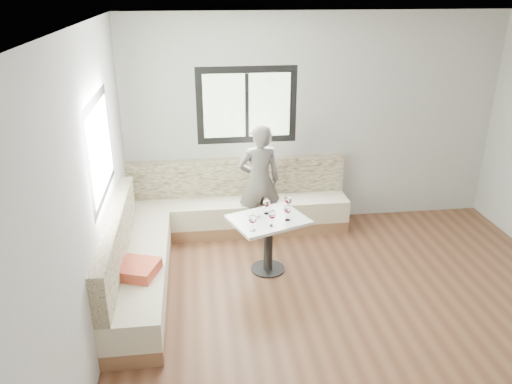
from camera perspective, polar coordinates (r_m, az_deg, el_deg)
room at (r=4.50m, az=12.85°, el=0.03°), size 5.01×5.01×2.81m
banquette at (r=6.11m, az=-6.52°, el=-4.40°), size 2.90×2.80×0.95m
table at (r=5.69m, az=1.40°, el=-4.54°), size 0.98×0.88×0.66m
person at (r=6.39m, az=0.38°, el=1.21°), size 0.59×0.43×1.51m
olive_ramekin at (r=5.63m, az=-0.05°, el=-2.69°), size 0.10×0.10×0.04m
wine_glass_a at (r=5.29m, az=-0.40°, el=-3.14°), size 0.08×0.08×0.19m
wine_glass_b at (r=5.38m, az=1.88°, el=-2.64°), size 0.08×0.08×0.19m
wine_glass_c at (r=5.52m, az=3.66°, el=-2.00°), size 0.08×0.08×0.19m
wine_glass_d at (r=5.66m, az=1.23°, el=-1.29°), size 0.08×0.08×0.19m
wine_glass_e at (r=5.76m, az=3.69°, el=-0.92°), size 0.08×0.08×0.19m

